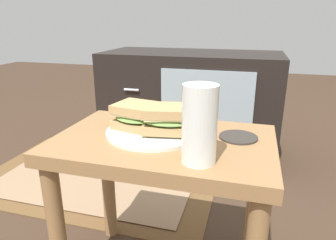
{
  "coord_description": "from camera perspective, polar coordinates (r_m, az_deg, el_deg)",
  "views": [
    {
      "loc": [
        0.21,
        -0.69,
        0.75
      ],
      "look_at": [
        0.01,
        0.0,
        0.51
      ],
      "focal_mm": 32.43,
      "sensor_mm": 36.0,
      "label": 1
    }
  ],
  "objects": [
    {
      "name": "side_table",
      "position": [
        0.82,
        -0.85,
        -9.29
      ],
      "size": [
        0.56,
        0.36,
        0.46
      ],
      "color": "olive",
      "rests_on": "ground"
    },
    {
      "name": "tv_cabinet",
      "position": [
        1.74,
        4.27,
        3.03
      ],
      "size": [
        0.96,
        0.46,
        0.58
      ],
      "color": "black",
      "rests_on": "ground"
    },
    {
      "name": "area_rug",
      "position": [
        1.58,
        -12.57,
        -10.21
      ],
      "size": [
        1.14,
        0.75,
        0.01
      ],
      "color": "brown",
      "rests_on": "ground"
    },
    {
      "name": "plate",
      "position": [
        0.81,
        -2.75,
        -2.18
      ],
      "size": [
        0.25,
        0.25,
        0.01
      ],
      "primitive_type": "cylinder",
      "color": "silver",
      "rests_on": "side_table"
    },
    {
      "name": "sandwich_front",
      "position": [
        0.82,
        -5.67,
        0.8
      ],
      "size": [
        0.15,
        0.13,
        0.07
      ],
      "color": "tan",
      "rests_on": "plate"
    },
    {
      "name": "sandwich_back",
      "position": [
        0.78,
        0.26,
        0.21
      ],
      "size": [
        0.16,
        0.12,
        0.07
      ],
      "color": "tan",
      "rests_on": "plate"
    },
    {
      "name": "beer_glass",
      "position": [
        0.63,
        5.92,
        -1.14
      ],
      "size": [
        0.07,
        0.07,
        0.17
      ],
      "color": "silver",
      "rests_on": "side_table"
    },
    {
      "name": "coaster",
      "position": [
        0.8,
        13.07,
        -3.14
      ],
      "size": [
        0.1,
        0.1,
        0.01
      ],
      "primitive_type": "cylinder",
      "color": "#332D28",
      "rests_on": "side_table"
    }
  ]
}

